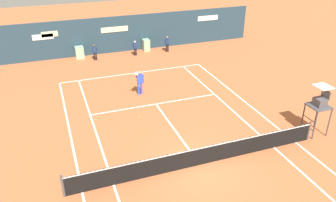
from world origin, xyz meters
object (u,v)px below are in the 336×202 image
(tennis_ball_near_service_line, at_px, (96,120))
(tennis_ball_by_sideline, at_px, (139,117))
(ball_kid_centre_post, at_px, (95,51))
(ball_kid_left_post, at_px, (135,47))
(player_on_baseline, at_px, (140,81))
(ball_kid_right_post, at_px, (167,43))
(tennis_ball_mid_court, at_px, (149,104))
(umpire_chair, at_px, (320,103))

(tennis_ball_near_service_line, height_order, tennis_ball_by_sideline, same)
(ball_kid_centre_post, relative_size, ball_kid_left_post, 1.04)
(player_on_baseline, height_order, tennis_ball_by_sideline, player_on_baseline)
(player_on_baseline, distance_m, ball_kid_centre_post, 7.61)
(ball_kid_centre_post, distance_m, ball_kid_right_post, 6.23)
(ball_kid_centre_post, distance_m, tennis_ball_mid_court, 9.23)
(ball_kid_right_post, bearing_deg, player_on_baseline, 47.11)
(tennis_ball_near_service_line, bearing_deg, ball_kid_right_post, 51.35)
(umpire_chair, distance_m, ball_kid_right_post, 15.34)
(ball_kid_centre_post, bearing_deg, tennis_ball_by_sideline, 104.30)
(player_on_baseline, distance_m, tennis_ball_mid_court, 1.86)
(player_on_baseline, distance_m, tennis_ball_by_sideline, 3.19)
(ball_kid_left_post, relative_size, tennis_ball_near_service_line, 18.73)
(ball_kid_left_post, xyz_separation_m, tennis_ball_mid_court, (-1.63, -9.03, -0.70))
(tennis_ball_mid_court, bearing_deg, ball_kid_right_post, 63.56)
(tennis_ball_near_service_line, bearing_deg, ball_kid_left_post, 63.09)
(tennis_ball_by_sideline, bearing_deg, ball_kid_centre_post, 94.16)
(ball_kid_centre_post, xyz_separation_m, tennis_ball_near_service_line, (-1.61, -9.80, -0.73))
(ball_kid_left_post, bearing_deg, tennis_ball_near_service_line, 53.67)
(ball_kid_left_post, bearing_deg, ball_kid_right_post, 170.58)
(umpire_chair, distance_m, tennis_ball_mid_court, 9.54)
(player_on_baseline, xyz_separation_m, ball_kid_left_post, (1.72, 7.43, -0.23))
(player_on_baseline, height_order, ball_kid_left_post, player_on_baseline)
(umpire_chair, distance_m, tennis_ball_near_service_line, 11.90)
(ball_kid_centre_post, height_order, ball_kid_right_post, ball_kid_right_post)
(ball_kid_centre_post, relative_size, tennis_ball_near_service_line, 19.53)
(ball_kid_centre_post, distance_m, ball_kid_left_post, 3.36)
(tennis_ball_mid_court, bearing_deg, player_on_baseline, 93.21)
(ball_kid_centre_post, bearing_deg, tennis_ball_mid_court, 111.00)
(tennis_ball_near_service_line, xyz_separation_m, tennis_ball_mid_court, (3.35, 0.77, 0.00))
(umpire_chair, bearing_deg, ball_kid_left_post, 20.25)
(ball_kid_centre_post, height_order, tennis_ball_near_service_line, ball_kid_centre_post)
(tennis_ball_by_sideline, bearing_deg, tennis_ball_mid_court, 53.21)
(ball_kid_left_post, distance_m, ball_kid_right_post, 2.87)
(umpire_chair, distance_m, player_on_baseline, 10.58)
(tennis_ball_by_sideline, height_order, tennis_ball_mid_court, same)
(tennis_ball_near_service_line, xyz_separation_m, tennis_ball_by_sideline, (2.37, -0.54, 0.00))
(player_on_baseline, height_order, ball_kid_right_post, player_on_baseline)
(tennis_ball_near_service_line, relative_size, tennis_ball_mid_court, 1.00)
(umpire_chair, height_order, tennis_ball_mid_court, umpire_chair)
(ball_kid_centre_post, xyz_separation_m, ball_kid_left_post, (3.36, 0.00, -0.03))
(player_on_baseline, xyz_separation_m, ball_kid_right_post, (4.58, 7.43, -0.17))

